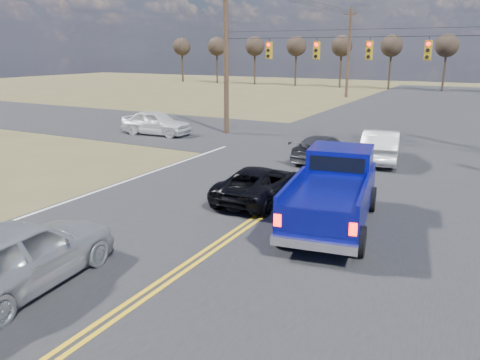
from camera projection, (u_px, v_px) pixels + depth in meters
The scene contains 12 objects.
ground at pixel (179, 273), 11.54m from camera, with size 160.00×160.00×0.00m, color brown.
road_main at pixel (315, 179), 20.02m from camera, with size 14.00×120.00×0.02m, color #28282B.
road_cross at pixel (363, 146), 26.81m from camera, with size 120.00×12.00×0.02m, color #28282B.
signal_gantry at pixel (377, 55), 25.04m from camera, with size 19.60×4.83×10.00m.
utility_poles at pixel (365, 52), 24.56m from camera, with size 19.60×58.32×10.00m.
treeline at pixel (400, 44), 32.88m from camera, with size 87.00×117.80×7.40m.
pickup_truck at pixel (333, 192), 14.45m from camera, with size 3.10×6.21×2.23m.
silver_suv at pixel (19, 255), 10.57m from camera, with size 1.98×4.92×1.68m, color #A7AAAF.
black_suv at pixel (260, 183), 16.99m from camera, with size 2.08×4.52×1.26m, color black.
white_car_queue at pixel (381, 146), 22.91m from camera, with size 1.66×4.77×1.57m, color silver.
dgrey_car_queue at pixel (323, 148), 23.03m from camera, with size 1.79×4.40×1.28m, color #35363B.
cross_car_west at pixel (156, 123), 30.17m from camera, with size 4.62×1.86×1.57m, color white.
Camera 1 is at (6.32, -8.53, 5.30)m, focal length 35.00 mm.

